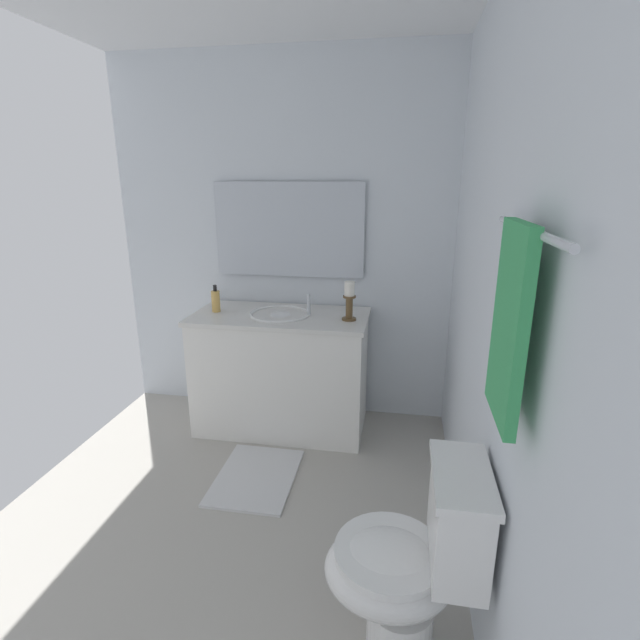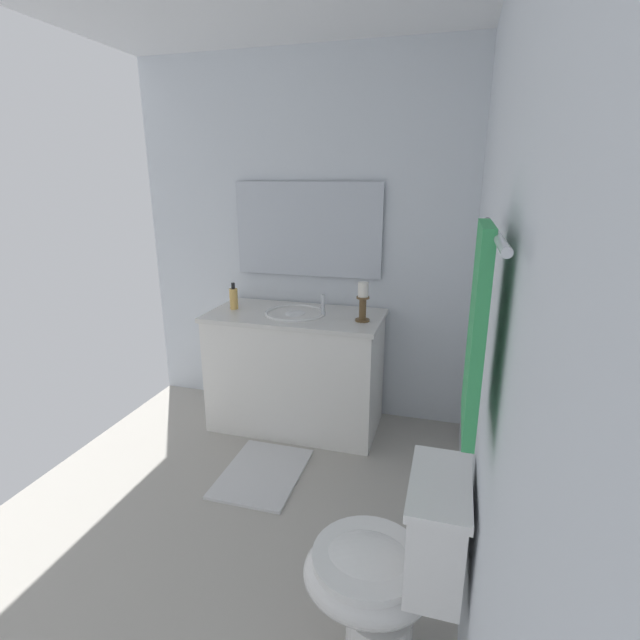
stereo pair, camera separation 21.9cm
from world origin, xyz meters
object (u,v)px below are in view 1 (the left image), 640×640
towel_bar (529,230)px  candle_holder_tall (349,300)px  vanity_cabinet (282,371)px  toilet (408,563)px  towel_near_vanity (510,325)px  mirror (289,230)px  bath_mat (256,477)px  sink_basin (280,320)px  soap_bottle (216,301)px

towel_bar → candle_holder_tall: bearing=-159.4°
vanity_cabinet → toilet: size_ratio=1.54×
towel_near_vanity → mirror: bearing=-151.6°
toilet → bath_mat: bearing=-136.2°
candle_holder_tall → bath_mat: 1.18m
sink_basin → candle_holder_tall: size_ratio=1.64×
candle_holder_tall → towel_near_vanity: 1.75m
vanity_cabinet → towel_bar: towel_bar is taller
mirror → soap_bottle: 0.68m
mirror → towel_near_vanity: mirror is taller
sink_basin → vanity_cabinet: bearing=-90.0°
vanity_cabinet → soap_bottle: bearing=-89.6°
soap_bottle → vanity_cabinet: bearing=90.4°
candle_holder_tall → soap_bottle: candle_holder_tall is taller
vanity_cabinet → towel_near_vanity: (1.65, 1.04, 0.89)m
mirror → candle_holder_tall: size_ratio=4.19×
vanity_cabinet → mirror: 0.96m
candle_holder_tall → towel_bar: towel_bar is taller
towel_bar → soap_bottle: bearing=-137.7°
toilet → bath_mat: toilet is taller
candle_holder_tall → vanity_cabinet: bearing=-95.6°
candle_holder_tall → soap_bottle: size_ratio=1.36×
candle_holder_tall → towel_bar: bearing=20.6°
toilet → towel_bar: size_ratio=1.14×
towel_near_vanity → candle_holder_tall: bearing=-159.9°
sink_basin → towel_near_vanity: size_ratio=0.78×
mirror → toilet: mirror is taller
vanity_cabinet → sink_basin: (0.00, 0.00, 0.36)m
toilet → towel_near_vanity: size_ratio=1.45×
toilet → towel_bar: 1.20m
mirror → towel_bar: size_ratio=1.57×
towel_bar → towel_near_vanity: (0.00, -0.02, -0.24)m
soap_bottle → toilet: 2.03m
sink_basin → soap_bottle: 0.45m
towel_bar → towel_near_vanity: bearing=-90.0°
mirror → toilet: 2.19m
sink_basin → mirror: (-0.28, -0.00, 0.55)m
vanity_cabinet → towel_bar: 2.27m
soap_bottle → towel_bar: size_ratio=0.27×
sink_basin → towel_bar: size_ratio=0.61×
towel_near_vanity → bath_mat: towel_near_vanity is taller
sink_basin → mirror: size_ratio=0.39×
mirror → soap_bottle: size_ratio=5.70×
candle_holder_tall → sink_basin: bearing=-95.6°
sink_basin → bath_mat: bearing=-0.1°
candle_holder_tall → bath_mat: (0.58, -0.46, -0.92)m
candle_holder_tall → soap_bottle: 0.89m
bath_mat → toilet: bearing=43.8°
towel_bar → vanity_cabinet: bearing=-147.3°
mirror → candle_holder_tall: bearing=54.6°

